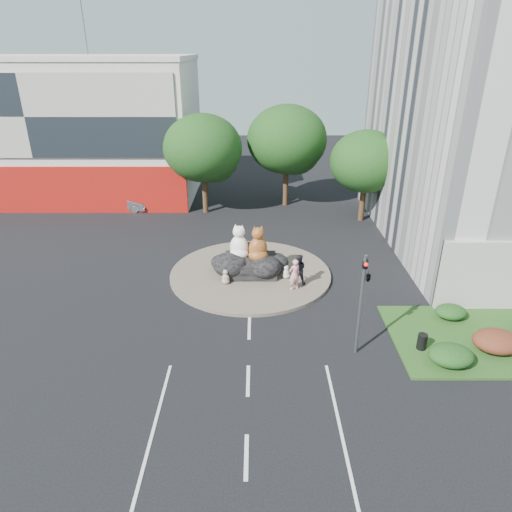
{
  "coord_description": "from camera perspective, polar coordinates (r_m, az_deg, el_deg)",
  "views": [
    {
      "loc": [
        0.33,
        -15.53,
        13.0
      ],
      "look_at": [
        0.35,
        8.47,
        2.0
      ],
      "focal_mm": 32.0,
      "sensor_mm": 36.0,
      "label": 1
    }
  ],
  "objects": [
    {
      "name": "parked_car",
      "position": [
        41.68,
        -16.17,
        6.47
      ],
      "size": [
        4.38,
        1.98,
        1.39
      ],
      "primitive_type": "imported",
      "rotation": [
        0.0,
        0.0,
        1.45
      ],
      "color": "#9B9EA2",
      "rests_on": "ground"
    },
    {
      "name": "shophouse_block",
      "position": [
        47.64,
        -23.46,
        14.46
      ],
      "size": [
        25.2,
        12.3,
        17.4
      ],
      "color": "silver",
      "rests_on": "ground"
    },
    {
      "name": "ground",
      "position": [
        20.26,
        -1.0,
        -15.31
      ],
      "size": [
        120.0,
        120.0,
        0.0
      ],
      "primitive_type": "plane",
      "color": "black",
      "rests_on": "ground"
    },
    {
      "name": "hedge_red",
      "position": [
        24.2,
        27.86,
        -9.4
      ],
      "size": [
        2.2,
        1.76,
        0.99
      ],
      "primitive_type": "ellipsoid",
      "color": "#521F15",
      "rests_on": "grass_verge"
    },
    {
      "name": "kitten_white",
      "position": [
        27.75,
        3.8,
        -1.94
      ],
      "size": [
        0.66,
        0.65,
        0.83
      ],
      "primitive_type": null,
      "rotation": [
        0.0,
        0.0,
        0.7
      ],
      "color": "silver",
      "rests_on": "roundabout_island"
    },
    {
      "name": "traffic_light",
      "position": [
        20.44,
        13.47,
        -3.43
      ],
      "size": [
        0.44,
        1.24,
        5.0
      ],
      "color": "#595B60",
      "rests_on": "ground"
    },
    {
      "name": "pedestrian_dark",
      "position": [
        26.86,
        5.32,
        -1.69
      ],
      "size": [
        0.94,
        0.74,
        1.89
      ],
      "primitive_type": "imported",
      "rotation": [
        0.0,
        0.0,
        3.11
      ],
      "color": "black",
      "rests_on": "roundabout_island"
    },
    {
      "name": "roundabout_island",
      "position": [
        28.61,
        -0.7,
        -2.19
      ],
      "size": [
        10.0,
        10.0,
        0.2
      ],
      "primitive_type": "cylinder",
      "color": "brown",
      "rests_on": "ground"
    },
    {
      "name": "pedestrian_pink",
      "position": [
        26.25,
        4.83,
        -2.32
      ],
      "size": [
        0.82,
        0.71,
        1.89
      ],
      "primitive_type": "imported",
      "rotation": [
        0.0,
        0.0,
        3.59
      ],
      "color": "pink",
      "rests_on": "roundabout_island"
    },
    {
      "name": "street_lamp",
      "position": [
        27.95,
        26.58,
        4.37
      ],
      "size": [
        2.34,
        0.22,
        8.06
      ],
      "color": "#595B60",
      "rests_on": "ground"
    },
    {
      "name": "rock_plinth",
      "position": [
        28.36,
        -0.7,
        -1.19
      ],
      "size": [
        3.2,
        2.6,
        0.9
      ],
      "primitive_type": null,
      "color": "black",
      "rests_on": "roundabout_island"
    },
    {
      "name": "hedge_near_green",
      "position": [
        22.43,
        23.19,
        -11.34
      ],
      "size": [
        2.0,
        1.6,
        0.9
      ],
      "primitive_type": "ellipsoid",
      "color": "#103311",
      "rests_on": "grass_verge"
    },
    {
      "name": "tree_mid",
      "position": [
        40.38,
        3.96,
        13.95
      ],
      "size": [
        6.84,
        6.84,
        8.76
      ],
      "color": "#382314",
      "rests_on": "ground"
    },
    {
      "name": "grass_verge",
      "position": [
        25.44,
        27.65,
        -9.14
      ],
      "size": [
        10.0,
        6.0,
        0.12
      ],
      "primitive_type": "cube",
      "color": "#204717",
      "rests_on": "ground"
    },
    {
      "name": "litter_bin",
      "position": [
        22.99,
        20.04,
        -10.01
      ],
      "size": [
        0.57,
        0.57,
        0.77
      ],
      "primitive_type": "cylinder",
      "rotation": [
        0.0,
        0.0,
        -0.35
      ],
      "color": "black",
      "rests_on": "grass_verge"
    },
    {
      "name": "tree_right",
      "position": [
        37.6,
        13.66,
        11.08
      ],
      "size": [
        5.7,
        5.7,
        7.3
      ],
      "color": "#382314",
      "rests_on": "ground"
    },
    {
      "name": "tree_left",
      "position": [
        38.62,
        -6.54,
        12.89
      ],
      "size": [
        6.46,
        6.46,
        8.27
      ],
      "color": "#382314",
      "rests_on": "ground"
    },
    {
      "name": "kitten_calico",
      "position": [
        27.09,
        -3.82,
        -2.54
      ],
      "size": [
        0.72,
        0.69,
        0.92
      ],
      "primitive_type": null,
      "rotation": [
        0.0,
        0.0,
        -0.53
      ],
      "color": "silver",
      "rests_on": "roundabout_island"
    },
    {
      "name": "cat_tabby",
      "position": [
        27.62,
        0.26,
        1.63
      ],
      "size": [
        1.63,
        1.51,
        2.23
      ],
      "primitive_type": null,
      "rotation": [
        0.0,
        0.0,
        0.31
      ],
      "color": "#BE5527",
      "rests_on": "rock_plinth"
    },
    {
      "name": "cat_white",
      "position": [
        27.9,
        -2.12,
        1.85
      ],
      "size": [
        1.63,
        1.52,
        2.21
      ],
      "primitive_type": null,
      "rotation": [
        0.0,
        0.0,
        -0.33
      ],
      "color": "white",
      "rests_on": "rock_plinth"
    },
    {
      "name": "hedge_back_green",
      "position": [
        25.95,
        23.19,
        -6.43
      ],
      "size": [
        1.6,
        1.28,
        0.72
      ],
      "primitive_type": "ellipsoid",
      "color": "#103311",
      "rests_on": "grass_verge"
    }
  ]
}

